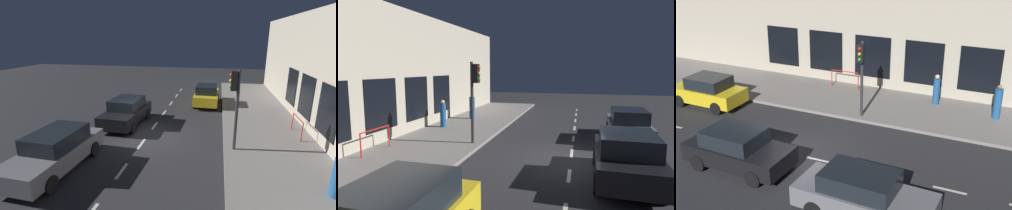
% 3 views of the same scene
% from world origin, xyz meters
% --- Properties ---
extents(ground_plane, '(60.00, 60.00, 0.00)m').
position_xyz_m(ground_plane, '(0.00, 0.00, 0.00)').
color(ground_plane, '#28282B').
extents(sidewalk, '(4.50, 32.00, 0.15)m').
position_xyz_m(sidewalk, '(6.25, 0.00, 0.07)').
color(sidewalk, gray).
rests_on(sidewalk, ground).
extents(building_facade, '(0.65, 32.00, 6.60)m').
position_xyz_m(building_facade, '(8.80, 0.00, 3.29)').
color(building_facade, '#B2A893').
rests_on(building_facade, ground).
extents(lane_centre_line, '(0.12, 27.20, 0.01)m').
position_xyz_m(lane_centre_line, '(0.00, -1.00, 0.00)').
color(lane_centre_line, beige).
rests_on(lane_centre_line, ground).
extents(traffic_light, '(0.48, 0.32, 3.70)m').
position_xyz_m(traffic_light, '(4.33, -0.98, 2.71)').
color(traffic_light, '#2D2D30').
rests_on(traffic_light, sidewalk).
extents(parked_car_1, '(2.08, 4.21, 1.58)m').
position_xyz_m(parked_car_1, '(-1.74, 1.59, 0.79)').
color(parked_car_1, black).
rests_on(parked_car_1, ground).
extents(parked_car_2, '(2.00, 4.58, 1.58)m').
position_xyz_m(parked_car_2, '(-2.60, -3.92, 0.79)').
color(parked_car_2, slate).
rests_on(parked_car_2, ground).
extents(pedestrian_0, '(0.46, 0.46, 1.68)m').
position_xyz_m(pedestrian_0, '(6.85, -6.98, 0.92)').
color(pedestrian_0, '#1E5189').
rests_on(pedestrian_0, sidewalk).
extents(pedestrian_1, '(0.42, 0.42, 1.58)m').
position_xyz_m(pedestrian_1, '(7.45, -3.92, 0.88)').
color(pedestrian_1, '#1E5189').
rests_on(pedestrian_1, sidewalk).
extents(red_railing, '(0.05, 1.69, 0.97)m').
position_xyz_m(red_railing, '(7.75, 1.37, 0.85)').
color(red_railing, red).
rests_on(red_railing, sidewalk).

